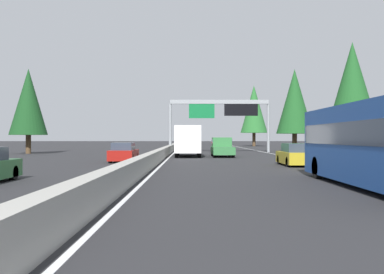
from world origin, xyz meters
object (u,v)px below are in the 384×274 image
at_px(sedan_distant_b, 187,145).
at_px(bus_near_right, 380,142).
at_px(minivan_near_center, 216,141).
at_px(conifer_right_near, 352,86).
at_px(sign_gantry_overhead, 221,111).
at_px(sedan_far_right, 296,155).
at_px(sedan_mid_right, 189,143).
at_px(pickup_mid_center, 222,147).
at_px(bus_far_center, 190,138).
at_px(box_truck_mid_left, 188,140).
at_px(conifer_right_mid, 295,102).
at_px(oncoming_near, 124,153).
at_px(conifer_left_near, 28,102).
at_px(conifer_right_far, 254,109).

bearing_deg(sedan_distant_b, bus_near_right, -172.34).
height_order(minivan_near_center, conifer_right_near, conifer_right_near).
relative_size(sign_gantry_overhead, conifer_right_near, 1.02).
bearing_deg(sedan_far_right, sign_gantry_overhead, 6.77).
relative_size(sedan_mid_right, sedan_distant_b, 1.00).
bearing_deg(conifer_right_near, pickup_mid_center, 111.54).
relative_size(sign_gantry_overhead, pickup_mid_center, 2.26).
relative_size(sedan_distant_b, bus_far_center, 0.38).
bearing_deg(box_truck_mid_left, conifer_right_mid, -44.11).
xyz_separation_m(sedan_mid_right, oncoming_near, (-56.62, 4.76, 0.00)).
bearing_deg(conifer_right_mid, conifer_right_near, -152.71).
bearing_deg(oncoming_near, sedan_far_right, 69.20).
distance_m(box_truck_mid_left, conifer_left_near, 20.47).
bearing_deg(bus_far_center, box_truck_mid_left, 179.96).
xyz_separation_m(sedan_mid_right, minivan_near_center, (29.88, -7.19, 0.27)).
bearing_deg(bus_near_right, oncoming_near, 33.72).
bearing_deg(sedan_mid_right, conifer_left_near, 155.00).
bearing_deg(conifer_right_mid, minivan_near_center, 6.01).
bearing_deg(box_truck_mid_left, conifer_left_near, 66.84).
bearing_deg(conifer_right_near, conifer_right_far, 5.55).
relative_size(sedan_distant_b, oncoming_near, 1.00).
distance_m(sign_gantry_overhead, pickup_mid_center, 13.38).
distance_m(sedan_far_right, minivan_near_center, 91.07).
distance_m(bus_far_center, conifer_right_near, 80.70).
relative_size(bus_near_right, sedan_mid_right, 2.61).
relative_size(bus_far_center, conifer_right_far, 0.89).
bearing_deg(conifer_right_near, minivan_near_center, 8.78).
relative_size(minivan_near_center, conifer_right_near, 0.40).
bearing_deg(conifer_right_near, sedan_distant_b, 39.39).
relative_size(bus_near_right, conifer_right_mid, 1.07).
xyz_separation_m(box_truck_mid_left, bus_far_center, (84.08, -0.07, 0.11)).
xyz_separation_m(sedan_distant_b, conifer_right_far, (22.79, -14.08, 7.14)).
relative_size(sign_gantry_overhead, sedan_mid_right, 2.88).
bearing_deg(conifer_right_mid, pickup_mid_center, 144.06).
height_order(sign_gantry_overhead, oncoming_near, sign_gantry_overhead).
distance_m(pickup_mid_center, conifer_right_mid, 18.60).
bearing_deg(conifer_right_mid, conifer_left_near, 101.08).
xyz_separation_m(bus_far_center, conifer_left_near, (-76.21, 18.46, 4.23)).
height_order(sedan_mid_right, conifer_left_near, conifer_left_near).
bearing_deg(oncoming_near, conifer_right_far, 162.93).
distance_m(sedan_mid_right, oncoming_near, 56.82).
distance_m(pickup_mid_center, conifer_right_far, 52.66).
xyz_separation_m(sign_gantry_overhead, bus_far_center, (71.64, 3.99, -3.51)).
xyz_separation_m(conifer_right_near, conifer_right_mid, (8.52, 4.39, -1.04)).
xyz_separation_m(conifer_right_mid, conifer_right_far, (36.79, 0.01, 1.33)).
xyz_separation_m(minivan_near_center, oncoming_near, (-86.49, 11.96, -0.27)).
xyz_separation_m(box_truck_mid_left, conifer_right_near, (5.64, -18.12, 5.93)).
xyz_separation_m(pickup_mid_center, conifer_left_near, (8.07, 21.70, 5.03)).
height_order(bus_near_right, conifer_right_mid, conifer_right_mid).
relative_size(sedan_far_right, sedan_mid_right, 1.00).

